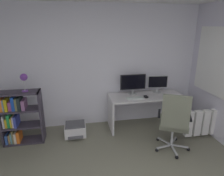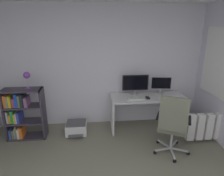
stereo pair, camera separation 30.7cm
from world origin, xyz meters
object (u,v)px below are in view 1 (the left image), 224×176
Objects in this scene: radiator at (209,122)px; desk at (146,103)px; computer_mouse at (146,97)px; office_chair at (174,120)px; monitor_secondary at (158,83)px; printer at (75,129)px; monitor_main at (133,83)px; bookshelf at (18,117)px; desk_lamp at (24,78)px; keyboard at (135,98)px.

desk is at bearing 150.08° from radiator.
computer_mouse reaches higher than desk.
monitor_secondary is at bearing 82.33° from office_chair.
office_chair is (0.15, -0.97, 0.07)m from desk.
monitor_main is at bearing 10.28° from printer.
monitor_main is 1.54m from printer.
office_chair is at bearing -97.67° from monitor_secondary.
monitor_secondary is at bearing 136.46° from radiator.
monitor_secondary reaches higher than bookshelf.
printer is (1.03, 0.06, -0.40)m from bookshelf.
bookshelf is 0.76m from desk_lamp.
office_chair is at bearing -69.68° from monitor_main.
bookshelf reaches higher than printer.
bookshelf reaches higher than radiator.
desk_lamp is (-2.50, 0.82, 0.64)m from office_chair.
keyboard is 0.30× the size of office_chair.
radiator is at bearing -29.92° from desk.
monitor_main is 1.68× the size of desk_lamp.
monitor_main is 1.23m from office_chair.
bookshelf is at bearing 172.50° from radiator.
office_chair is (-0.15, -1.10, -0.34)m from monitor_secondary.
desk_lamp is at bearing 173.30° from computer_mouse.
printer is (-1.47, 0.03, -0.62)m from computer_mouse.
office_chair is 1.09× the size of radiator.
office_chair is 1.10× the size of bookshelf.
desk is 15.68× the size of computer_mouse.
printer is at bearing 3.26° from bookshelf.
monitor_secondary is (0.56, 0.00, -0.03)m from monitor_main.
monitor_secondary is at bearing 0.01° from monitor_main.
radiator is (1.37, -0.77, -0.66)m from monitor_main.
desk_lamp is 0.32× the size of radiator.
computer_mouse is at bearing 103.14° from office_chair.
monitor_main reaches higher than desk.
computer_mouse reaches higher than printer.
radiator is at bearing -7.50° from bookshelf.
monitor_secondary is at bearing 28.77° from computer_mouse.
printer is (-1.23, 0.04, -0.62)m from keyboard.
monitor_secondary is 2.01m from printer.
monitor_main is 2.35m from bookshelf.
printer is (-1.67, 0.88, -0.50)m from office_chair.
radiator is (0.96, 0.34, -0.30)m from office_chair.
monitor_main is at bearing -179.99° from monitor_secondary.
desk_lamp is at bearing 172.07° from radiator.
monitor_secondary is 2.89m from bookshelf.
keyboard is 2.12m from desk_lamp.
monitor_main is at bearing 7.82° from desk_lamp.
desk_lamp is at bearing -175.96° from printer.
monitor_main is at bearing 150.66° from radiator.
radiator is at bearing -43.54° from monitor_secondary.
monitor_secondary is 0.68m from keyboard.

